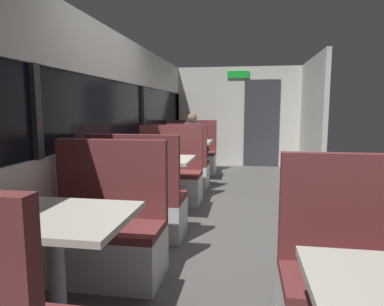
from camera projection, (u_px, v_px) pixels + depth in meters
name	position (u px, v px, depth m)	size (l,w,h in m)	color
ground_plane	(226.00, 225.00, 3.99)	(3.30, 9.20, 0.02)	#514F4C
carriage_window_panel_left	(106.00, 129.00, 4.07)	(0.09, 8.48, 2.30)	beige
carriage_end_bulkhead	(240.00, 117.00, 7.93)	(2.90, 0.11, 2.30)	beige
carriage_aisle_panel_right	(312.00, 119.00, 6.54)	(0.08, 2.40, 2.30)	beige
dining_table_near_window	(54.00, 230.00, 2.00)	(0.90, 0.70, 0.74)	#9E9EA3
bench_near_window_facing_entry	(105.00, 237.00, 2.72)	(0.95, 0.50, 1.10)	silver
dining_table_mid_window	(156.00, 166.00, 4.22)	(0.90, 0.70, 0.74)	#9E9EA3
bench_mid_window_facing_end	(139.00, 206.00, 3.58)	(0.95, 0.50, 1.10)	silver
bench_mid_window_facing_entry	(169.00, 179.00, 4.95)	(0.95, 0.50, 1.10)	silver
dining_table_far_window	(187.00, 146.00, 6.44)	(0.90, 0.70, 0.74)	#9E9EA3
bench_far_window_facing_end	(180.00, 168.00, 5.80)	(0.95, 0.50, 1.10)	silver
bench_far_window_facing_entry	(193.00, 157.00, 7.17)	(0.95, 0.50, 1.10)	silver
bench_front_aisle_facing_entry	(369.00, 297.00, 1.85)	(0.95, 0.50, 1.10)	silver
seated_passenger	(193.00, 148.00, 7.07)	(0.47, 0.55, 1.26)	#26262D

